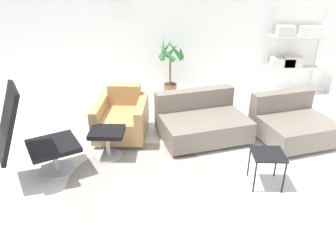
{
  "coord_description": "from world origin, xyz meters",
  "views": [
    {
      "loc": [
        0.23,
        -3.67,
        2.38
      ],
      "look_at": [
        0.14,
        0.03,
        0.55
      ],
      "focal_mm": 35.0,
      "sensor_mm": 36.0,
      "label": 1
    }
  ],
  "objects": [
    {
      "name": "ground_plane",
      "position": [
        0.0,
        0.0,
        0.0
      ],
      "size": [
        12.0,
        12.0,
        0.0
      ],
      "primitive_type": "plane",
      "color": "silver"
    },
    {
      "name": "wall_back",
      "position": [
        -0.0,
        2.98,
        1.4
      ],
      "size": [
        12.0,
        0.09,
        2.8
      ],
      "color": "white",
      "rests_on": "ground_plane"
    },
    {
      "name": "round_rug",
      "position": [
        -0.16,
        -0.37,
        0.0
      ],
      "size": [
        1.85,
        1.85,
        0.01
      ],
      "color": "gray",
      "rests_on": "ground_plane"
    },
    {
      "name": "lounge_chair",
      "position": [
        -1.56,
        -0.35,
        0.73
      ],
      "size": [
        1.12,
        0.97,
        1.29
      ],
      "rotation": [
        0.0,
        0.0,
        -1.02
      ],
      "color": "#BCBCC1",
      "rests_on": "ground_plane"
    },
    {
      "name": "ottoman",
      "position": [
        -0.68,
        0.19,
        0.29
      ],
      "size": [
        0.46,
        0.39,
        0.4
      ],
      "color": "#BCBCC1",
      "rests_on": "ground_plane"
    },
    {
      "name": "armchair_red",
      "position": [
        -0.58,
        0.83,
        0.27
      ],
      "size": [
        0.77,
        0.93,
        0.7
      ],
      "rotation": [
        0.0,
        0.0,
        3.12
      ],
      "color": "silver",
      "rests_on": "ground_plane"
    },
    {
      "name": "couch_low",
      "position": [
        0.63,
        0.81,
        0.23
      ],
      "size": [
        1.49,
        1.29,
        0.65
      ],
      "rotation": [
        0.0,
        0.0,
        3.47
      ],
      "color": "black",
      "rests_on": "ground_plane"
    },
    {
      "name": "couch_second",
      "position": [
        1.97,
        0.76,
        0.23
      ],
      "size": [
        1.25,
        1.21,
        0.65
      ],
      "rotation": [
        0.0,
        0.0,
        3.47
      ],
      "color": "black",
      "rests_on": "ground_plane"
    },
    {
      "name": "side_table",
      "position": [
        1.31,
        -0.4,
        0.37
      ],
      "size": [
        0.37,
        0.37,
        0.43
      ],
      "color": "black",
      "rests_on": "ground_plane"
    },
    {
      "name": "potted_plant",
      "position": [
        0.13,
        2.59,
        0.6
      ],
      "size": [
        0.54,
        0.54,
        1.15
      ],
      "color": "brown",
      "rests_on": "ground_plane"
    },
    {
      "name": "shelf_unit",
      "position": [
        2.5,
        2.74,
        0.92
      ],
      "size": [
        1.02,
        0.28,
        1.68
      ],
      "color": "#BCBCC1",
      "rests_on": "ground_plane"
    }
  ]
}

